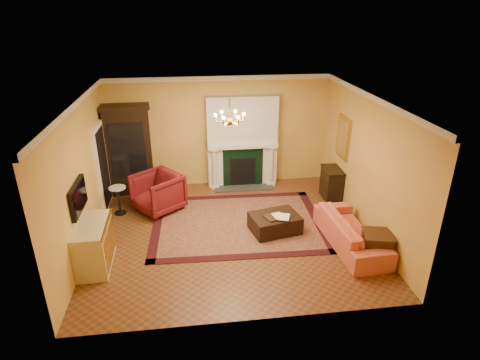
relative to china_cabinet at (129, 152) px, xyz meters
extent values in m
cube|color=brown|center=(2.40, -2.49, -1.15)|extent=(6.00, 5.50, 0.02)
cube|color=silver|center=(2.40, -2.49, 1.87)|extent=(6.00, 5.50, 0.02)
cube|color=gold|center=(2.40, 0.27, 0.36)|extent=(6.00, 0.02, 3.00)
cube|color=gold|center=(2.40, -5.25, 0.36)|extent=(6.00, 0.02, 3.00)
cube|color=gold|center=(-0.61, -2.49, 0.36)|extent=(0.02, 5.50, 3.00)
cube|color=gold|center=(5.41, -2.49, 0.36)|extent=(0.02, 5.50, 3.00)
cube|color=silver|center=(3.00, 0.10, 0.11)|extent=(1.90, 0.32, 2.50)
cube|color=silver|center=(3.00, -0.07, 0.71)|extent=(1.10, 0.01, 0.80)
cube|color=black|center=(3.00, -0.07, -0.59)|extent=(1.10, 0.02, 1.10)
cube|color=black|center=(3.00, -0.08, -0.69)|extent=(0.70, 0.02, 0.75)
cube|color=#333333|center=(3.00, -0.19, -1.12)|extent=(1.60, 0.50, 0.04)
cube|color=silver|center=(3.00, 0.04, 0.04)|extent=(1.90, 0.44, 0.10)
cylinder|color=silver|center=(2.22, -0.08, -0.55)|extent=(0.14, 0.14, 1.18)
cylinder|color=silver|center=(3.78, -0.08, -0.55)|extent=(0.14, 0.14, 1.18)
cube|color=silver|center=(2.40, 0.22, 1.80)|extent=(6.00, 0.08, 0.12)
cube|color=silver|center=(-0.56, -2.49, 1.80)|extent=(0.08, 5.50, 0.12)
cube|color=silver|center=(5.36, -2.49, 1.80)|extent=(0.08, 5.50, 0.12)
cube|color=white|center=(-0.56, -0.79, -0.09)|extent=(0.08, 1.05, 2.10)
cube|color=black|center=(-0.52, -0.79, -0.12)|extent=(0.02, 0.85, 1.95)
cube|color=black|center=(-0.55, -3.09, 0.21)|extent=(0.08, 0.95, 0.58)
cube|color=black|center=(-0.50, -3.09, 0.21)|extent=(0.01, 0.85, 0.48)
cube|color=gold|center=(5.37, -1.09, 0.51)|extent=(0.05, 0.76, 1.05)
cube|color=white|center=(5.34, -1.09, 0.51)|extent=(0.01, 0.62, 0.90)
cylinder|color=#BE8534|center=(2.40, -2.49, 1.66)|extent=(0.03, 0.03, 0.40)
sphere|color=#BE8534|center=(2.40, -2.49, 1.41)|extent=(0.16, 0.16, 0.16)
sphere|color=#FFE5B2|center=(2.68, -2.49, 1.55)|extent=(0.07, 0.07, 0.07)
sphere|color=#FFE5B2|center=(2.54, -2.25, 1.55)|extent=(0.07, 0.07, 0.07)
sphere|color=#FFE5B2|center=(2.26, -2.25, 1.55)|extent=(0.07, 0.07, 0.07)
sphere|color=#FFE5B2|center=(2.12, -2.49, 1.55)|extent=(0.07, 0.07, 0.07)
sphere|color=#FFE5B2|center=(2.26, -2.73, 1.55)|extent=(0.07, 0.07, 0.07)
sphere|color=#FFE5B2|center=(2.54, -2.73, 1.55)|extent=(0.07, 0.07, 0.07)
cube|color=#4B1011|center=(2.61, -2.11, -1.13)|extent=(4.02, 3.07, 0.02)
cube|color=black|center=(0.00, 0.00, 0.00)|extent=(1.19, 0.64, 2.27)
imported|color=maroon|center=(0.75, -1.20, -0.62)|extent=(1.37, 1.38, 1.04)
cylinder|color=black|center=(-0.18, -1.28, -1.12)|extent=(0.28, 0.28, 0.04)
cylinder|color=black|center=(-0.18, -1.28, -0.78)|extent=(0.06, 0.06, 0.63)
cylinder|color=silver|center=(-0.18, -1.28, -0.45)|extent=(0.39, 0.39, 0.03)
cube|color=beige|center=(-0.33, -3.35, -0.69)|extent=(0.60, 1.22, 0.90)
imported|color=#DE6446|center=(4.85, -3.31, -0.71)|extent=(0.76, 2.23, 0.86)
cube|color=#3C2010|center=(5.12, -3.93, -0.84)|extent=(0.61, 0.61, 0.59)
cube|color=black|center=(5.18, -1.10, -0.74)|extent=(0.43, 0.72, 0.79)
cube|color=black|center=(3.38, -2.57, -0.93)|extent=(1.18, 0.96, 0.39)
cube|color=black|center=(3.35, -2.65, -0.72)|extent=(0.52, 0.47, 0.03)
imported|color=gray|center=(3.32, -2.70, -0.57)|extent=(0.21, 0.07, 0.28)
imported|color=gray|center=(3.43, -2.71, -0.54)|extent=(0.23, 0.10, 0.32)
cylinder|color=gray|center=(2.29, 0.04, 0.14)|extent=(0.11, 0.11, 0.09)
cone|color=#103A0F|center=(2.29, 0.04, 0.36)|extent=(0.16, 0.16, 0.35)
cylinder|color=gray|center=(3.63, 0.04, 0.14)|extent=(0.10, 0.10, 0.08)
cone|color=#103A0F|center=(3.63, 0.04, 0.33)|extent=(0.15, 0.15, 0.31)
camera|label=1|loc=(1.61, -10.19, 3.56)|focal=30.00mm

